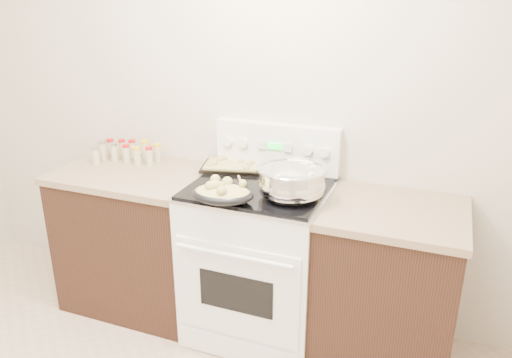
% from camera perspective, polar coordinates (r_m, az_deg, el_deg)
% --- Properties ---
extents(counter_left, '(0.93, 0.67, 0.92)m').
position_cam_1_polar(counter_left, '(3.33, -13.13, -6.52)').
color(counter_left, black).
rests_on(counter_left, ground).
extents(counter_right, '(0.73, 0.67, 0.92)m').
position_cam_1_polar(counter_right, '(2.84, 14.64, -11.76)').
color(counter_right, black).
rests_on(counter_right, ground).
extents(kitchen_range, '(0.78, 0.73, 1.22)m').
position_cam_1_polar(kitchen_range, '(2.96, 0.39, -8.94)').
color(kitchen_range, white).
rests_on(kitchen_range, ground).
extents(mixing_bowl, '(0.41, 0.41, 0.21)m').
position_cam_1_polar(mixing_bowl, '(2.58, 4.08, -0.35)').
color(mixing_bowl, silver).
rests_on(mixing_bowl, kitchen_range).
extents(roasting_pan, '(0.35, 0.27, 0.12)m').
position_cam_1_polar(roasting_pan, '(2.54, -3.88, -1.58)').
color(roasting_pan, black).
rests_on(roasting_pan, kitchen_range).
extents(baking_sheet, '(0.41, 0.33, 0.06)m').
position_cam_1_polar(baking_sheet, '(3.03, -2.77, 1.56)').
color(baking_sheet, black).
rests_on(baking_sheet, kitchen_range).
extents(wooden_spoon, '(0.15, 0.23, 0.04)m').
position_cam_1_polar(wooden_spoon, '(2.72, -2.84, -0.87)').
color(wooden_spoon, tan).
rests_on(wooden_spoon, kitchen_range).
extents(blue_ladle, '(0.16, 0.28, 0.11)m').
position_cam_1_polar(blue_ladle, '(2.56, 4.17, -1.63)').
color(blue_ladle, '#85B4C6').
rests_on(blue_ladle, kitchen_range).
extents(spice_jars, '(0.40, 0.24, 0.13)m').
position_cam_1_polar(spice_jars, '(3.32, -14.58, 3.03)').
color(spice_jars, '#BFB28C').
rests_on(spice_jars, counter_left).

